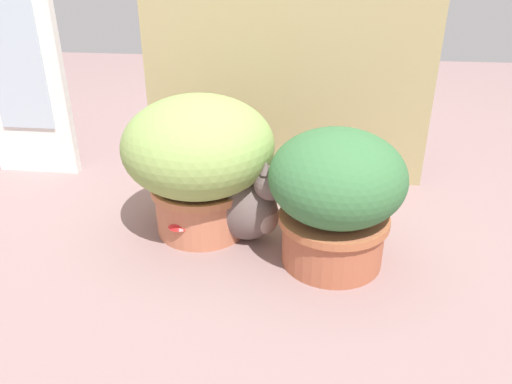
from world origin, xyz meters
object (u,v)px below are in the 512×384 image
mushroom_ornament_red (180,226)px  mushroom_ornament_pink (211,220)px  grass_planter (199,158)px  leafy_planter (336,195)px  cat (246,205)px

mushroom_ornament_red → mushroom_ornament_pink: size_ratio=1.08×
mushroom_ornament_red → grass_planter: bearing=70.7°
leafy_planter → cat: leafy_planter is taller
grass_planter → mushroom_ornament_red: size_ratio=4.34×
mushroom_ornament_red → mushroom_ornament_pink: 0.11m
grass_planter → mushroom_ornament_pink: (0.05, -0.06, -0.19)m
leafy_planter → mushroom_ornament_red: 0.50m
grass_planter → cat: size_ratio=1.39×
cat → mushroom_ornament_red: bearing=-157.0°
leafy_planter → cat: size_ratio=1.20×
leafy_planter → cat: 0.32m
leafy_planter → grass_planter: bearing=161.7°
grass_planter → leafy_planter: 0.46m
leafy_planter → mushroom_ornament_red: (-0.48, 0.02, -0.15)m
leafy_planter → mushroom_ornament_pink: bearing=168.2°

